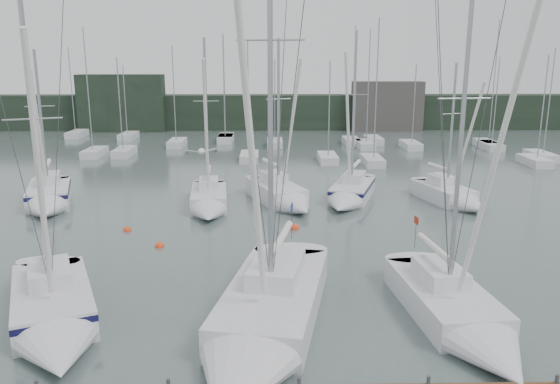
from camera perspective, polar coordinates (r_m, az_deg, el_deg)
The scene contains 17 objects.
ground at distance 21.50m, azimuth -4.11°, elevation -14.59°, with size 160.00×160.00×0.00m, color #4E5E5B.
far_treeline at distance 81.26m, azimuth -1.86°, elevation 8.35°, with size 90.00×4.00×5.00m, color black.
far_building_left at distance 81.91m, azimuth -16.20°, elevation 8.91°, with size 12.00×3.00×8.00m, color black.
far_building_right at distance 80.94m, azimuth 11.11°, elevation 8.79°, with size 10.00×3.00×7.00m, color #423F3C.
mast_forest at distance 62.89m, azimuth 2.26°, elevation 4.89°, with size 55.56×25.19×14.52m.
sailboat_near_left at distance 22.94m, azimuth -22.51°, elevation -12.09°, with size 6.28×9.44×13.60m.
sailboat_near_center at distance 20.34m, azimuth -2.11°, elevation -14.35°, with size 5.86×12.88×18.45m.
sailboat_near_right at distance 22.28m, azimuth 18.74°, elevation -12.68°, with size 3.84×9.88×14.86m.
sailboat_mid_a at distance 41.37m, azimuth -23.08°, elevation -0.68°, with size 5.14×8.75×11.67m.
sailboat_mid_b at distance 37.66m, azimuth -7.45°, elevation -1.17°, with size 3.16×8.12×12.34m.
sailboat_mid_c at distance 38.64m, azimuth 0.47°, elevation -0.57°, with size 5.42×8.54×12.36m.
sailboat_mid_d at distance 39.76m, azimuth 7.20°, elevation -0.31°, with size 5.03×8.57×12.91m.
sailboat_mid_e at distance 40.75m, azimuth 17.80°, elevation -0.59°, with size 4.32×7.46×10.70m.
buoy_a at distance 31.25m, azimuth -12.47°, elevation -5.61°, with size 0.52×0.52×0.52m, color red.
buoy_b at distance 33.74m, azimuth 1.51°, elevation -3.82°, with size 0.60×0.60×0.60m, color red.
buoy_c at distance 34.61m, azimuth -15.67°, elevation -3.89°, with size 0.50×0.50×0.50m, color red.
seagull at distance 18.18m, azimuth -8.22°, elevation 4.24°, with size 0.98×0.49×0.20m.
Camera 1 is at (1.15, -18.88, 10.21)m, focal length 35.00 mm.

